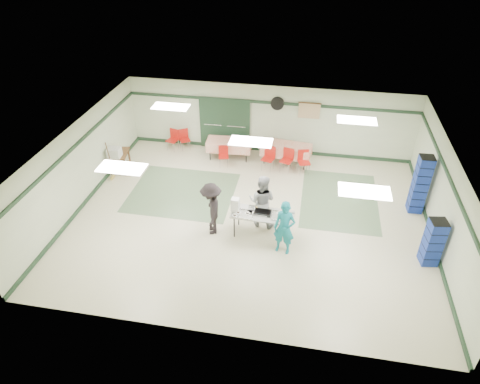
% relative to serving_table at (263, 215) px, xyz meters
% --- Properties ---
extents(floor, '(11.00, 11.00, 0.00)m').
position_rel_serving_table_xyz_m(floor, '(-0.49, 0.75, -0.72)').
color(floor, beige).
rests_on(floor, ground).
extents(ceiling, '(11.00, 11.00, 0.00)m').
position_rel_serving_table_xyz_m(ceiling, '(-0.49, 0.75, 1.98)').
color(ceiling, white).
rests_on(ceiling, wall_back).
extents(wall_back, '(11.00, 0.00, 11.00)m').
position_rel_serving_table_xyz_m(wall_back, '(-0.49, 5.25, 0.63)').
color(wall_back, '#B8C2A6').
rests_on(wall_back, floor).
extents(wall_front, '(11.00, 0.00, 11.00)m').
position_rel_serving_table_xyz_m(wall_front, '(-0.49, -3.75, 0.63)').
color(wall_front, '#B8C2A6').
rests_on(wall_front, floor).
extents(wall_left, '(0.00, 9.00, 9.00)m').
position_rel_serving_table_xyz_m(wall_left, '(-5.99, 0.75, 0.63)').
color(wall_left, '#B8C2A6').
rests_on(wall_left, floor).
extents(wall_right, '(0.00, 9.00, 9.00)m').
position_rel_serving_table_xyz_m(wall_right, '(5.01, 0.75, 0.63)').
color(wall_right, '#B8C2A6').
rests_on(wall_right, floor).
extents(trim_back, '(11.00, 0.06, 0.10)m').
position_rel_serving_table_xyz_m(trim_back, '(-0.49, 5.22, 1.33)').
color(trim_back, '#1D3623').
rests_on(trim_back, wall_back).
extents(baseboard_back, '(11.00, 0.06, 0.12)m').
position_rel_serving_table_xyz_m(baseboard_back, '(-0.49, 5.22, -0.66)').
color(baseboard_back, '#1D3623').
rests_on(baseboard_back, floor).
extents(trim_left, '(0.06, 9.00, 0.10)m').
position_rel_serving_table_xyz_m(trim_left, '(-5.96, 0.75, 1.33)').
color(trim_left, '#1D3623').
rests_on(trim_left, wall_back).
extents(baseboard_left, '(0.06, 9.00, 0.12)m').
position_rel_serving_table_xyz_m(baseboard_left, '(-5.96, 0.75, -0.66)').
color(baseboard_left, '#1D3623').
rests_on(baseboard_left, floor).
extents(trim_right, '(0.06, 9.00, 0.10)m').
position_rel_serving_table_xyz_m(trim_right, '(4.98, 0.75, 1.33)').
color(trim_right, '#1D3623').
rests_on(trim_right, wall_back).
extents(baseboard_right, '(0.06, 9.00, 0.12)m').
position_rel_serving_table_xyz_m(baseboard_right, '(4.98, 0.75, -0.66)').
color(baseboard_right, '#1D3623').
rests_on(baseboard_right, floor).
extents(green_patch_a, '(3.50, 3.00, 0.01)m').
position_rel_serving_table_xyz_m(green_patch_a, '(-2.99, 1.75, -0.71)').
color(green_patch_a, '#607B59').
rests_on(green_patch_a, floor).
extents(green_patch_b, '(2.50, 3.50, 0.01)m').
position_rel_serving_table_xyz_m(green_patch_b, '(2.31, 2.25, -0.71)').
color(green_patch_b, '#607B59').
rests_on(green_patch_b, floor).
extents(double_door_left, '(0.90, 0.06, 2.10)m').
position_rel_serving_table_xyz_m(double_door_left, '(-2.69, 5.19, 0.33)').
color(double_door_left, gray).
rests_on(double_door_left, floor).
extents(double_door_right, '(0.90, 0.06, 2.10)m').
position_rel_serving_table_xyz_m(double_door_right, '(-1.74, 5.19, 0.33)').
color(double_door_right, gray).
rests_on(double_door_right, floor).
extents(door_frame, '(2.00, 0.03, 2.15)m').
position_rel_serving_table_xyz_m(door_frame, '(-2.22, 5.17, 0.33)').
color(door_frame, '#1D3623').
rests_on(door_frame, floor).
extents(wall_fan, '(0.50, 0.10, 0.50)m').
position_rel_serving_table_xyz_m(wall_fan, '(-0.19, 5.19, 1.33)').
color(wall_fan, black).
rests_on(wall_fan, wall_back).
extents(scroll_banner, '(0.80, 0.02, 0.60)m').
position_rel_serving_table_xyz_m(scroll_banner, '(1.01, 5.19, 1.13)').
color(scroll_banner, tan).
rests_on(scroll_banner, wall_back).
extents(serving_table, '(1.84, 0.81, 0.76)m').
position_rel_serving_table_xyz_m(serving_table, '(0.00, 0.00, 0.00)').
color(serving_table, '#B2B2AD').
rests_on(serving_table, floor).
extents(sheet_tray_right, '(0.66, 0.51, 0.02)m').
position_rel_serving_table_xyz_m(sheet_tray_right, '(0.59, -0.05, 0.06)').
color(sheet_tray_right, silver).
rests_on(sheet_tray_right, serving_table).
extents(sheet_tray_mid, '(0.62, 0.48, 0.02)m').
position_rel_serving_table_xyz_m(sheet_tray_mid, '(-0.16, 0.09, 0.06)').
color(sheet_tray_mid, silver).
rests_on(sheet_tray_mid, serving_table).
extents(sheet_tray_left, '(0.63, 0.49, 0.02)m').
position_rel_serving_table_xyz_m(sheet_tray_left, '(-0.57, -0.13, 0.06)').
color(sheet_tray_left, silver).
rests_on(sheet_tray_left, serving_table).
extents(baking_pan, '(0.51, 0.33, 0.08)m').
position_rel_serving_table_xyz_m(baking_pan, '(-0.01, 0.01, 0.08)').
color(baking_pan, black).
rests_on(baking_pan, serving_table).
extents(foam_box_stack, '(0.24, 0.22, 0.42)m').
position_rel_serving_table_xyz_m(foam_box_stack, '(-0.81, 0.02, 0.25)').
color(foam_box_stack, white).
rests_on(foam_box_stack, serving_table).
extents(volunteer_teal, '(0.66, 0.49, 1.65)m').
position_rel_serving_table_xyz_m(volunteer_teal, '(0.69, -0.62, 0.11)').
color(volunteer_teal, '#137889').
rests_on(volunteer_teal, floor).
extents(volunteer_grey, '(0.93, 0.78, 1.72)m').
position_rel_serving_table_xyz_m(volunteer_grey, '(-0.09, 0.50, 0.14)').
color(volunteer_grey, gray).
rests_on(volunteer_grey, floor).
extents(volunteer_dark, '(0.88, 1.21, 1.68)m').
position_rel_serving_table_xyz_m(volunteer_dark, '(-1.50, -0.13, 0.13)').
color(volunteer_dark, black).
rests_on(volunteer_dark, floor).
extents(dining_table_a, '(1.93, 1.04, 0.77)m').
position_rel_serving_table_xyz_m(dining_table_a, '(0.30, 4.41, -0.15)').
color(dining_table_a, '#BF3612').
rests_on(dining_table_a, floor).
extents(dining_table_b, '(1.72, 0.85, 0.77)m').
position_rel_serving_table_xyz_m(dining_table_b, '(-1.90, 4.41, -0.15)').
color(dining_table_b, '#BF3612').
rests_on(dining_table_b, floor).
extents(chair_a, '(0.52, 0.52, 0.88)m').
position_rel_serving_table_xyz_m(chair_a, '(0.39, 3.84, -0.17)').
color(chair_a, '#B7220E').
rests_on(chair_a, floor).
extents(chair_b, '(0.51, 0.51, 0.91)m').
position_rel_serving_table_xyz_m(chair_b, '(-0.29, 3.84, -0.16)').
color(chair_b, '#B7220E').
rests_on(chair_b, floor).
extents(chair_c, '(0.51, 0.51, 0.88)m').
position_rel_serving_table_xyz_m(chair_c, '(0.98, 3.84, -0.18)').
color(chair_c, '#B7220E').
rests_on(chair_c, floor).
extents(chair_d, '(0.43, 0.43, 0.77)m').
position_rel_serving_table_xyz_m(chair_d, '(-1.99, 3.83, -0.24)').
color(chair_d, '#B7220E').
rests_on(chair_d, floor).
extents(chair_loose_a, '(0.53, 0.53, 0.83)m').
position_rel_serving_table_xyz_m(chair_loose_a, '(-3.81, 4.82, -0.21)').
color(chair_loose_a, '#B7220E').
rests_on(chair_loose_a, floor).
extents(chair_loose_b, '(0.50, 0.50, 0.86)m').
position_rel_serving_table_xyz_m(chair_loose_b, '(-4.22, 4.69, -0.19)').
color(chair_loose_b, '#B7220E').
rests_on(chair_loose_b, floor).
extents(crate_stack_blue_a, '(0.45, 0.45, 1.97)m').
position_rel_serving_table_xyz_m(crate_stack_blue_a, '(4.66, 2.08, 0.27)').
color(crate_stack_blue_a, navy).
rests_on(crate_stack_blue_a, floor).
extents(crate_stack_red, '(0.45, 0.45, 0.96)m').
position_rel_serving_table_xyz_m(crate_stack_red, '(4.66, 2.11, -0.24)').
color(crate_stack_red, '#9B1B0F').
rests_on(crate_stack_red, floor).
extents(crate_stack_blue_b, '(0.50, 0.50, 1.42)m').
position_rel_serving_table_xyz_m(crate_stack_blue_b, '(4.66, -0.38, -0.00)').
color(crate_stack_blue_b, navy).
rests_on(crate_stack_blue_b, floor).
extents(printer_table, '(0.78, 1.05, 0.74)m').
position_rel_serving_table_xyz_m(printer_table, '(-5.64, 2.74, -0.07)').
color(printer_table, brown).
rests_on(printer_table, floor).
extents(office_printer, '(0.46, 0.41, 0.35)m').
position_rel_serving_table_xyz_m(office_printer, '(-5.64, 2.44, 0.20)').
color(office_printer, beige).
rests_on(office_printer, printer_table).
extents(broom, '(0.08, 0.23, 1.45)m').
position_rel_serving_table_xyz_m(broom, '(-5.72, 2.19, 0.04)').
color(broom, brown).
rests_on(broom, floor).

